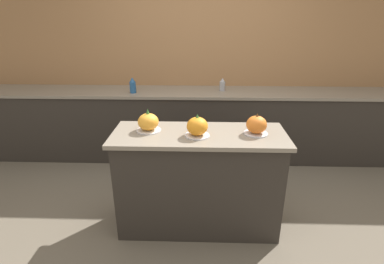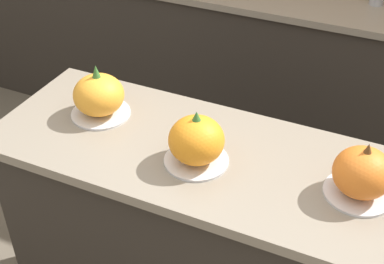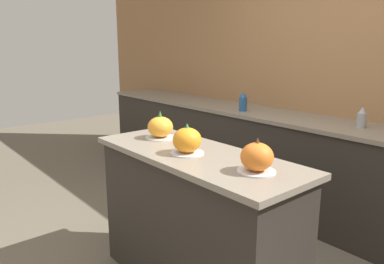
{
  "view_description": "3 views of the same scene",
  "coord_description": "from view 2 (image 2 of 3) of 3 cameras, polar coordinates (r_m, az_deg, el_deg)",
  "views": [
    {
      "loc": [
        0.01,
        -2.27,
        1.84
      ],
      "look_at": [
        -0.06,
        -0.04,
        0.94
      ],
      "focal_mm": 28.0,
      "sensor_mm": 36.0,
      "label": 1
    },
    {
      "loc": [
        0.51,
        -1.22,
        1.94
      ],
      "look_at": [
        -0.05,
        0.0,
        0.98
      ],
      "focal_mm": 50.0,
      "sensor_mm": 36.0,
      "label": 2
    },
    {
      "loc": [
        1.62,
        -1.39,
        1.53
      ],
      "look_at": [
        -0.07,
        0.03,
        1.02
      ],
      "focal_mm": 35.0,
      "sensor_mm": 36.0,
      "label": 3
    }
  ],
  "objects": [
    {
      "name": "pumpkin_cake_center",
      "position": [
        1.6,
        0.48,
        -1.0
      ],
      "size": [
        0.2,
        0.2,
        0.18
      ],
      "color": "silver",
      "rests_on": "kitchen_island"
    },
    {
      "name": "pumpkin_cake_right",
      "position": [
        1.56,
        17.7,
        -4.28
      ],
      "size": [
        0.2,
        0.2,
        0.18
      ],
      "color": "silver",
      "rests_on": "kitchen_island"
    },
    {
      "name": "kitchen_island",
      "position": [
        1.99,
        1.43,
        -12.61
      ],
      "size": [
        1.44,
        0.55,
        0.91
      ],
      "color": "#2D2823",
      "rests_on": "ground_plane"
    },
    {
      "name": "pumpkin_cake_left",
      "position": [
        1.84,
        -9.91,
        3.81
      ],
      "size": [
        0.21,
        0.21,
        0.19
      ],
      "color": "silver",
      "rests_on": "kitchen_island"
    },
    {
      "name": "back_counter",
      "position": [
        3.09,
        12.26,
        6.01
      ],
      "size": [
        6.0,
        0.6,
        0.9
      ],
      "color": "#2D2823",
      "rests_on": "ground_plane"
    }
  ]
}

